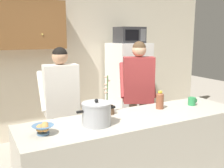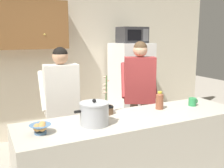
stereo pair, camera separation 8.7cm
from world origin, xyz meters
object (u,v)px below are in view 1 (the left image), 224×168
Objects in this scene: bottle_near_edge at (160,100)px; potted_orchid at (107,108)px; person_by_sink at (138,86)px; coffee_mug at (192,101)px; microwave at (129,35)px; cooking_pot at (97,114)px; bread_bowl at (43,129)px; refrigerator at (128,87)px; person_near_pot at (61,97)px.

potted_orchid is at bearing 170.50° from bottle_near_edge.
person_by_sink reaches higher than coffee_mug.
microwave reaches higher than cooking_pot.
bread_bowl is (-1.80, -0.10, 0.00)m from coffee_mug.
bottle_near_edge is (-0.65, -1.73, 0.22)m from refrigerator.
person_by_sink reaches higher than bottle_near_edge.
cooking_pot is at bearing -128.76° from refrigerator.
bottle_near_edge is (0.87, 0.16, -0.01)m from cooking_pot.
cooking_pot is at bearing -129.08° from microwave.
refrigerator reaches higher than cooking_pot.
bread_bowl is 0.79m from potted_orchid.
potted_orchid is (0.31, -0.63, -0.01)m from person_near_pot.
refrigerator reaches higher than potted_orchid.
person_near_pot is at bearing 93.96° from cooking_pot.
bottle_near_edge is (-0.18, -0.71, -0.02)m from person_by_sink.
refrigerator reaches higher than coffee_mug.
coffee_mug is at bearing 4.06° from cooking_pot.
microwave is at bearing -89.93° from refrigerator.
person_by_sink reaches higher than cooking_pot.
refrigerator is 2.76m from bread_bowl.
person_by_sink is at bearing 29.50° from bread_bowl.
person_by_sink is (1.11, -0.02, 0.04)m from person_near_pot.
refrigerator is 2.07m from potted_orchid.
person_by_sink is at bearing 75.47° from bottle_near_edge.
refrigerator is 1.14m from person_by_sink.
microwave is at bearing 65.05° from person_by_sink.
person_by_sink is at bearing -1.05° from person_near_pot.
cooking_pot is at bearing -133.32° from potted_orchid.
refrigerator is at bearing 65.53° from person_by_sink.
bread_bowl reaches higher than coffee_mug.
person_by_sink is at bearing 37.14° from potted_orchid.
refrigerator reaches higher than bottle_near_edge.
microwave is 2.58× the size of bread_bowl.
bread_bowl is at bearing -137.11° from microwave.
potted_orchid reaches higher than cooking_pot.
bottle_near_edge is (0.93, -0.73, 0.02)m from person_near_pot.
cooking_pot is 0.36m from potted_orchid.
cooking_pot is 2.96× the size of coffee_mug.
person_by_sink is 1.36m from cooking_pot.
person_by_sink reaches higher than refrigerator.
bottle_near_edge is at bearing -104.53° from person_by_sink.
refrigerator is 12.27× the size of coffee_mug.
microwave is 1.24× the size of cooking_pot.
bottle_near_edge is at bearing -38.36° from person_near_pot.
potted_orchid is at bearing -142.86° from person_by_sink.
refrigerator is 7.87× the size of bottle_near_edge.
coffee_mug is 0.70× the size of bread_bowl.
refrigerator is 3.35× the size of microwave.
microwave is 0.30× the size of person_near_pot.
microwave reaches higher than person_by_sink.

